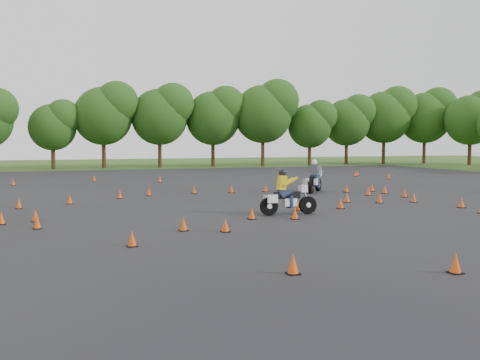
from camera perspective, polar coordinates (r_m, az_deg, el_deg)
name	(u,v)px	position (r m, az deg, el deg)	size (l,w,h in m)	color
ground	(271,216)	(22.07, 3.35, -3.84)	(140.00, 140.00, 0.00)	#2D5119
asphalt_pad	(228,200)	(27.67, -1.33, -2.18)	(62.00, 62.00, 0.00)	black
treeline	(177,125)	(56.76, -6.77, 5.86)	(86.89, 32.50, 10.79)	#214614
traffic_cones	(227,197)	(27.11, -1.40, -1.83)	(36.34, 33.32, 0.45)	#DD4609
rider_grey	(315,176)	(32.16, 7.98, 0.43)	(2.53, 0.78, 1.95)	#3E4146
rider_yellow	(289,192)	(22.31, 5.24, -1.29)	(2.46, 0.76, 1.90)	gold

